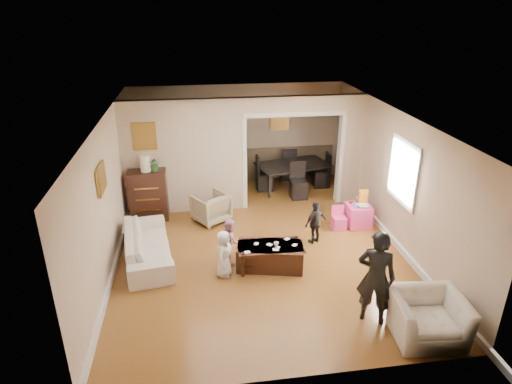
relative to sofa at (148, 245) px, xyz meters
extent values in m
plane|color=#9B6128|center=(2.12, 0.27, -0.30)|extent=(7.00, 7.00, 0.00)
cube|color=#C9AF93|center=(0.75, 2.07, 1.00)|extent=(2.75, 0.18, 2.60)
cube|color=#C9AF93|center=(4.60, 2.07, 1.00)|extent=(0.55, 0.18, 2.60)
cube|color=#C9AF93|center=(3.22, 2.07, 2.13)|extent=(2.22, 0.18, 0.35)
cube|color=white|center=(4.85, -0.13, 1.25)|extent=(0.03, 0.95, 1.10)
cube|color=brown|center=(-0.08, 1.97, 1.55)|extent=(0.45, 0.03, 0.55)
cube|color=brown|center=(-0.59, -0.33, 1.50)|extent=(0.03, 0.55, 0.40)
cube|color=brown|center=(3.22, 3.71, 1.40)|extent=(0.45, 0.03, 0.55)
imported|color=silver|center=(0.00, 0.00, 0.00)|extent=(1.07, 2.12, 0.59)
imported|color=tan|center=(1.25, 1.43, 0.02)|extent=(0.95, 0.96, 0.64)
imported|color=silver|center=(4.15, -2.73, 0.03)|extent=(1.09, 0.97, 0.66)
cube|color=black|center=(-0.09, 1.75, 0.27)|extent=(0.82, 0.46, 1.13)
cylinder|color=#FFF4CF|center=(-0.09, 1.75, 1.01)|extent=(0.22, 0.22, 0.36)
imported|color=#347132|center=(0.11, 1.75, 0.99)|extent=(0.28, 0.24, 0.31)
cube|color=#341810|center=(2.23, -0.60, -0.07)|extent=(1.29, 0.84, 0.45)
imported|color=white|center=(2.33, -0.65, 0.19)|extent=(0.11, 0.11, 0.08)
cube|color=#F13F92|center=(4.40, 0.75, -0.06)|extent=(0.51, 0.51, 0.48)
cube|color=gold|center=(4.52, 0.85, 0.33)|extent=(0.20, 0.07, 0.30)
cylinder|color=#25BBB6|center=(4.30, 0.70, 0.22)|extent=(0.08, 0.08, 0.08)
cube|color=red|center=(4.28, 0.87, 0.21)|extent=(0.10, 0.08, 0.05)
imported|color=white|center=(4.45, 0.63, 0.21)|extent=(0.22, 0.22, 0.05)
imported|color=black|center=(3.47, 3.04, 0.02)|extent=(2.00, 1.40, 0.64)
imported|color=black|center=(3.51, -2.28, 0.47)|extent=(0.67, 0.59, 1.54)
imported|color=silver|center=(1.38, -0.75, 0.14)|extent=(0.42, 0.50, 0.87)
imported|color=pink|center=(1.53, -0.30, 0.14)|extent=(0.38, 0.46, 0.87)
imported|color=black|center=(3.28, 0.15, 0.15)|extent=(0.57, 0.44, 0.90)
cube|color=white|center=(2.30, -0.75, 0.15)|extent=(0.12, 0.10, 0.00)
cube|color=white|center=(2.67, -0.64, 0.15)|extent=(0.12, 0.12, 0.00)
cube|color=white|center=(1.99, -0.50, 0.15)|extent=(0.10, 0.11, 0.00)
cube|color=white|center=(1.78, -0.77, 0.15)|extent=(0.11, 0.10, 0.00)
cube|color=white|center=(2.58, -0.41, 0.15)|extent=(0.13, 0.12, 0.00)
cube|color=white|center=(2.35, -0.68, 0.15)|extent=(0.10, 0.09, 0.00)
cube|color=white|center=(2.22, -0.57, 0.15)|extent=(0.13, 0.13, 0.00)
camera|label=1|loc=(0.97, -7.42, 4.18)|focal=30.93mm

